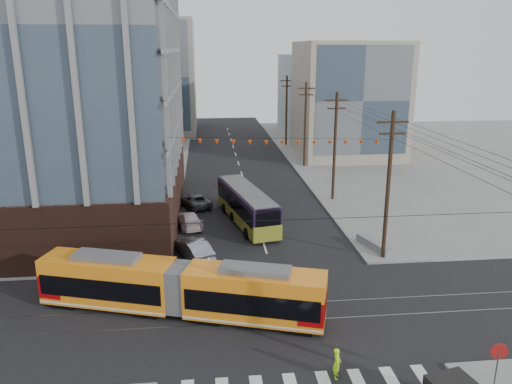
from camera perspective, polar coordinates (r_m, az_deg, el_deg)
The scene contains 14 objects.
ground at distance 27.23m, azimuth 4.75°, elevation -17.65°, with size 160.00×160.00×0.00m, color slate.
bg_bldg_nw_near at distance 75.50m, azimuth -15.76°, elevation 10.91°, with size 18.00×16.00×18.00m, color #8C99A5.
bg_bldg_ne_near at distance 73.47m, azimuth 10.44°, elevation 10.33°, with size 14.00×14.00×16.00m, color gray.
bg_bldg_nw_far at distance 94.82m, azimuth -12.00°, elevation 12.71°, with size 16.00×18.00×20.00m, color gray.
bg_bldg_ne_far at distance 93.31m, azimuth 8.17°, elevation 11.00°, with size 16.00×16.00×14.00m, color #8C99A5.
utility_pole_far at distance 79.85m, azimuth 3.50°, elevation 9.20°, with size 0.30×0.30×11.00m, color black.
streetcar at distance 29.94m, azimuth -8.73°, elevation -10.83°, with size 16.95×2.38×3.27m, color orange, non-canonical shape.
city_bus at distance 44.43m, azimuth -1.08°, elevation -1.57°, with size 2.44×11.27×3.19m, color black, non-canonical shape.
parked_car_silver at distance 37.59m, azimuth -7.12°, elevation -6.47°, with size 1.57×4.51×1.49m, color gray.
parked_car_white at distance 44.07m, azimuth -7.71°, elevation -3.16°, with size 1.84×4.53×1.31m, color silver.
parked_car_grey at distance 49.61m, azimuth -7.08°, elevation -0.94°, with size 2.15×4.66×1.30m, color #52535B.
pedestrian at distance 25.20m, azimuth 9.24°, elevation -18.76°, with size 0.57×0.38×1.57m, color #BDFE11.
stop_sign at distance 25.71m, azimuth 25.72°, elevation -18.15°, with size 0.80×0.80×2.62m, color maroon, non-canonical shape.
jersey_barrier at distance 39.91m, azimuth 13.25°, elevation -5.98°, with size 0.85×3.79×0.76m, color gray.
Camera 1 is at (-4.47, -22.20, 15.12)m, focal length 35.00 mm.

